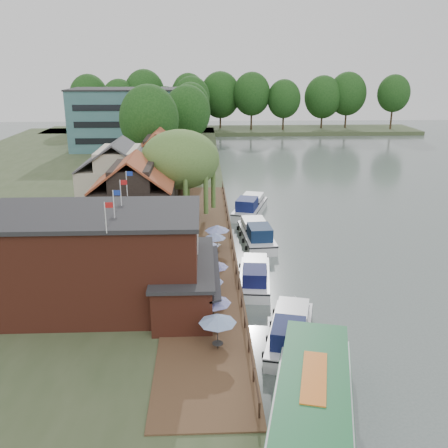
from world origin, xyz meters
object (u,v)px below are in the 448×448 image
object	(u,v)px
umbrella_1	(214,312)
umbrella_2	(208,290)
hotel_block	(135,119)
cruiser_1	(255,273)
pub	(122,259)
willow	(181,177)
swan	(286,375)
cottage_c	(159,162)
umbrella_6	(217,237)
umbrella_4	(207,253)
cottage_a	(134,198)
cottage_b	(120,176)
umbrella_3	(215,274)
umbrella_5	(215,245)
cruiser_3	(250,204)
cruiser_2	(256,231)
tour_boat	(312,413)
umbrella_0	(218,332)
cruiser_0	(290,327)

from	to	relation	value
umbrella_1	umbrella_2	xyz separation A→B (m)	(-0.37, 3.35, 0.00)
hotel_block	cruiser_1	world-z (taller)	hotel_block
pub	umbrella_2	size ratio (longest dim) A/B	8.42
pub	willow	distance (m)	20.36
swan	cottage_c	bearing A→B (deg)	104.48
umbrella_6	cruiser_1	size ratio (longest dim) A/B	0.26
pub	willow	world-z (taller)	willow
umbrella_4	cottage_a	bearing A→B (deg)	132.02
cottage_b	umbrella_6	bearing A→B (deg)	-50.69
cottage_c	swan	size ratio (longest dim) A/B	19.32
umbrella_3	swan	xyz separation A→B (m)	(4.03, -10.52, -2.07)
willow	swan	bearing A→B (deg)	-75.31
willow	umbrella_5	world-z (taller)	willow
umbrella_3	cruiser_3	distance (m)	24.51
umbrella_2	umbrella_6	distance (m)	11.78
hotel_block	umbrella_3	size ratio (longest dim) A/B	10.69
willow	cruiser_2	distance (m)	10.37
umbrella_6	cottage_c	bearing A→B (deg)	107.71
cottage_c	umbrella_3	world-z (taller)	cottage_c
cottage_c	umbrella_2	size ratio (longest dim) A/B	3.58
pub	umbrella_3	size ratio (longest dim) A/B	8.42
cruiser_3	cottage_c	bearing A→B (deg)	163.79
umbrella_1	umbrella_2	size ratio (longest dim) A/B	1.01
hotel_block	tour_boat	size ratio (longest dim) A/B	1.67
cruiser_1	swan	size ratio (longest dim) A/B	20.56
cottage_b	cruiser_2	bearing A→B (deg)	-30.65
umbrella_4	cruiser_1	world-z (taller)	umbrella_4
cottage_a	umbrella_0	world-z (taller)	cottage_a
pub	umbrella_0	xyz separation A→B (m)	(6.79, -6.49, -2.36)
cruiser_0	umbrella_3	bearing A→B (deg)	142.06
cottage_c	umbrella_0	xyz separation A→B (m)	(6.79, -40.49, -2.96)
umbrella_0	cruiser_0	bearing A→B (deg)	25.47
tour_boat	swan	world-z (taller)	tour_boat
umbrella_0	cruiser_3	world-z (taller)	umbrella_0
cruiser_0	cruiser_1	bearing A→B (deg)	113.50
umbrella_3	cruiser_2	distance (m)	14.31
cottage_c	swan	xyz separation A→B (m)	(10.90, -42.21, -5.03)
willow	umbrella_2	size ratio (longest dim) A/B	4.39
swan	cruiser_1	bearing A→B (deg)	92.48
pub	umbrella_6	world-z (taller)	pub
cruiser_3	swan	size ratio (longest dim) A/B	23.18
cottage_c	umbrella_2	world-z (taller)	cottage_c
cruiser_2	tour_boat	distance (m)	29.27
cottage_a	willow	xyz separation A→B (m)	(4.50, 5.00, 0.96)
cottage_c	cruiser_2	world-z (taller)	cottage_c
hotel_block	umbrella_0	xyz separation A→B (m)	(14.79, -77.49, -4.86)
cottage_a	tour_boat	size ratio (longest dim) A/B	0.56
umbrella_3	umbrella_5	size ratio (longest dim) A/B	1.00
umbrella_1	cottage_a	bearing A→B (deg)	111.95
umbrella_1	cruiser_2	bearing A→B (deg)	75.83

